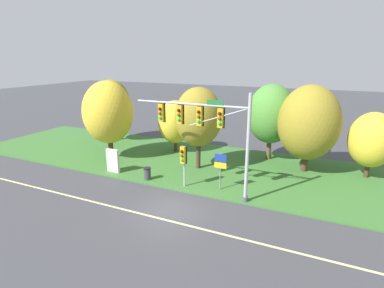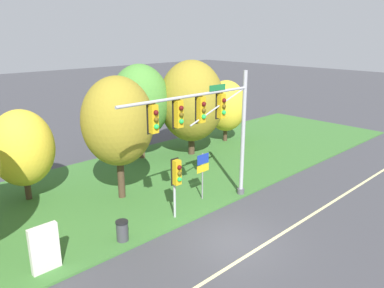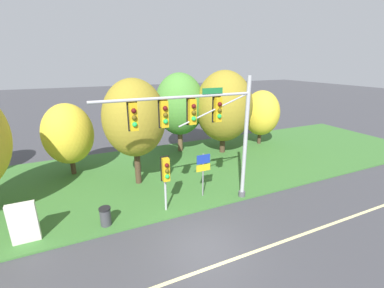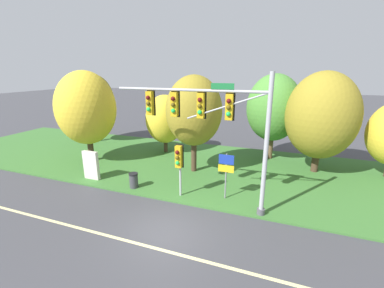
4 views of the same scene
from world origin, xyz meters
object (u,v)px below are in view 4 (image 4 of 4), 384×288
at_px(traffic_signal_mast, 211,118).
at_px(tree_behind_signpost, 165,119).
at_px(tree_left_of_mast, 86,108).
at_px(tree_right_far, 322,116).
at_px(trash_bin, 134,180).
at_px(pedestrian_signal_near_kerb, 179,160).
at_px(route_sign_post, 226,169).
at_px(tree_mid_verge, 194,111).
at_px(tree_tall_centre, 274,108).
at_px(tree_nearest_road, 93,99).
at_px(info_kiosk, 91,165).

xyz_separation_m(traffic_signal_mast, tree_behind_signpost, (-6.32, 7.60, -1.80)).
bearing_deg(tree_left_of_mast, traffic_signal_mast, -17.61).
xyz_separation_m(traffic_signal_mast, tree_right_far, (5.63, 7.21, -0.72)).
bearing_deg(tree_right_far, trash_bin, -147.29).
xyz_separation_m(pedestrian_signal_near_kerb, route_sign_post, (2.49, 0.72, -0.46)).
height_order(tree_mid_verge, tree_tall_centre, tree_tall_centre).
bearing_deg(tree_mid_verge, traffic_signal_mast, -60.04).
relative_size(traffic_signal_mast, pedestrian_signal_near_kerb, 2.61).
bearing_deg(tree_behind_signpost, traffic_signal_mast, -50.24).
distance_m(pedestrian_signal_near_kerb, route_sign_post, 2.63).
bearing_deg(tree_left_of_mast, trash_bin, -27.35).
relative_size(tree_left_of_mast, tree_mid_verge, 1.04).
relative_size(tree_nearest_road, tree_left_of_mast, 0.95).
distance_m(tree_nearest_road, tree_mid_verge, 12.64).
relative_size(tree_tall_centre, trash_bin, 7.25).
distance_m(route_sign_post, tree_mid_verge, 5.15).
distance_m(tree_nearest_road, info_kiosk, 10.42).
relative_size(tree_tall_centre, tree_right_far, 0.97).
relative_size(tree_nearest_road, tree_right_far, 0.96).
bearing_deg(tree_tall_centre, tree_right_far, -29.81).
xyz_separation_m(tree_behind_signpost, tree_tall_centre, (8.73, 1.45, 1.21)).
bearing_deg(trash_bin, tree_nearest_road, 140.00).
relative_size(tree_nearest_road, trash_bin, 7.15).
bearing_deg(info_kiosk, pedestrian_signal_near_kerb, -2.47).
distance_m(tree_tall_centre, tree_right_far, 3.71).
relative_size(traffic_signal_mast, route_sign_post, 3.06).
relative_size(pedestrian_signal_near_kerb, tree_mid_verge, 0.46).
relative_size(tree_mid_verge, tree_tall_centre, 0.99).
bearing_deg(tree_tall_centre, pedestrian_signal_near_kerb, -116.08).
distance_m(tree_behind_signpost, tree_mid_verge, 5.28).
bearing_deg(pedestrian_signal_near_kerb, tree_tall_centre, 63.92).
relative_size(tree_behind_signpost, tree_mid_verge, 0.74).
height_order(tree_left_of_mast, info_kiosk, tree_left_of_mast).
bearing_deg(tree_nearest_road, pedestrian_signal_near_kerb, -32.66).
relative_size(traffic_signal_mast, tree_right_far, 1.16).
xyz_separation_m(pedestrian_signal_near_kerb, tree_tall_centre, (4.29, 8.76, 1.89)).
height_order(traffic_signal_mast, info_kiosk, traffic_signal_mast).
bearing_deg(tree_right_far, traffic_signal_mast, -128.00).
bearing_deg(pedestrian_signal_near_kerb, tree_right_far, 42.65).
bearing_deg(route_sign_post, tree_mid_verge, 133.24).
xyz_separation_m(tree_mid_verge, tree_right_far, (8.09, 2.93, -0.30)).
bearing_deg(tree_behind_signpost, tree_right_far, -1.89).
relative_size(route_sign_post, tree_behind_signpost, 0.53).
height_order(traffic_signal_mast, tree_left_of_mast, tree_left_of_mast).
height_order(tree_left_of_mast, tree_tall_centre, tree_left_of_mast).
relative_size(pedestrian_signal_near_kerb, trash_bin, 3.32).
xyz_separation_m(tree_nearest_road, tree_mid_verge, (11.97, -4.06, 0.10)).
bearing_deg(tree_tall_centre, tree_left_of_mast, -157.13).
distance_m(tree_nearest_road, tree_left_of_mast, 6.05).
height_order(route_sign_post, trash_bin, route_sign_post).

